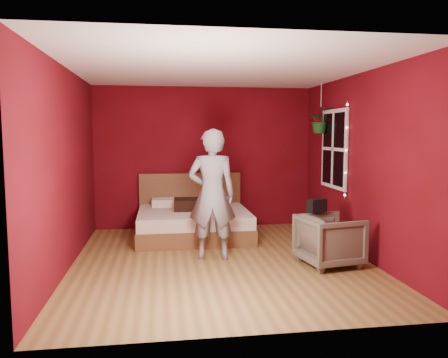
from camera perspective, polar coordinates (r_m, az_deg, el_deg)
floor at (r=6.12m, az=-0.40°, el=-10.64°), size 4.50×4.50×0.00m
room_walls at (r=5.87m, az=-0.41°, el=5.28°), size 4.04×4.54×2.62m
window at (r=7.26m, az=14.16°, el=3.82°), size 0.05×0.97×1.27m
fairy_lights at (r=6.77m, az=15.66°, el=3.63°), size 0.04×0.04×1.45m
bed at (r=7.48m, az=-4.05°, el=-5.49°), size 1.86×1.58×1.02m
person at (r=6.05m, az=-1.59°, el=-2.05°), size 0.70×0.50×1.81m
armchair at (r=6.02m, az=13.62°, el=-7.79°), size 0.86×0.84×0.67m
handbag at (r=6.13m, az=12.04°, el=-3.41°), size 0.29×0.21×0.18m
throw_pillow at (r=7.43m, az=-4.56°, el=-3.31°), size 0.52×0.52×0.18m
hanging_plant at (r=7.60m, az=12.51°, el=7.48°), size 0.48×0.45×0.85m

